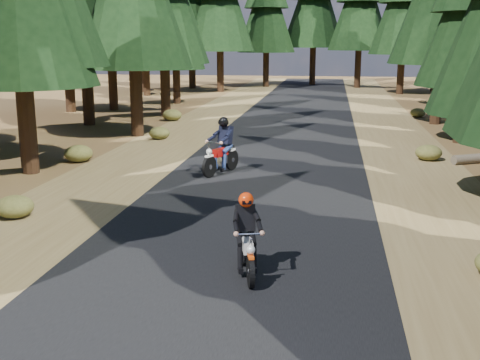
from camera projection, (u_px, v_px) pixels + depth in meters
name	position (u px, v px, depth m)	size (l,w,h in m)	color
ground	(228.00, 253.00, 11.60)	(120.00, 120.00, 0.00)	#4D341B
road	(259.00, 190.00, 16.41)	(6.00, 100.00, 0.01)	black
shoulder_l	(99.00, 185.00, 17.09)	(3.20, 100.00, 0.01)	brown
shoulder_r	(433.00, 197.00, 15.74)	(3.20, 100.00, 0.01)	brown
understory_shrubs	(315.00, 168.00, 18.01)	(15.57, 32.91, 0.65)	#474C1E
rider_lead	(247.00, 249.00, 10.36)	(0.89, 1.70, 1.45)	beige
rider_follow	(221.00, 155.00, 18.35)	(1.28, 2.01, 1.73)	maroon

